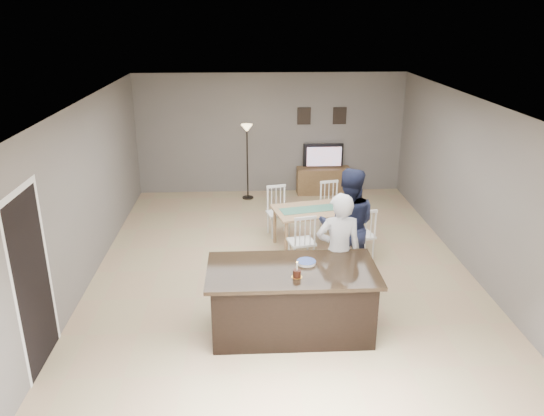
{
  "coord_description": "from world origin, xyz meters",
  "views": [
    {
      "loc": [
        -0.55,
        -7.75,
        3.92
      ],
      "look_at": [
        -0.18,
        -0.3,
        1.16
      ],
      "focal_mm": 35.0,
      "sensor_mm": 36.0,
      "label": 1
    }
  ],
  "objects_px": {
    "tv_console": "(323,181)",
    "television": "(324,156)",
    "kitchen_island": "(292,300)",
    "birthday_cake": "(297,273)",
    "plate_stack": "(306,262)",
    "dining_table": "(318,215)",
    "floor_lamp": "(247,142)",
    "woman": "(338,252)",
    "man": "(347,226)"
  },
  "relations": [
    {
      "from": "kitchen_island",
      "to": "television",
      "type": "bearing_deg",
      "value": 77.99
    },
    {
      "from": "floor_lamp",
      "to": "man",
      "type": "bearing_deg",
      "value": -69.46
    },
    {
      "from": "woman",
      "to": "television",
      "type": "bearing_deg",
      "value": -96.47
    },
    {
      "from": "tv_console",
      "to": "woman",
      "type": "xyz_separation_m",
      "value": [
        -0.52,
        -5.02,
        0.55
      ]
    },
    {
      "from": "birthday_cake",
      "to": "floor_lamp",
      "type": "bearing_deg",
      "value": 95.85
    },
    {
      "from": "birthday_cake",
      "to": "man",
      "type": "bearing_deg",
      "value": 59.9
    },
    {
      "from": "birthday_cake",
      "to": "dining_table",
      "type": "height_order",
      "value": "birthday_cake"
    },
    {
      "from": "dining_table",
      "to": "woman",
      "type": "bearing_deg",
      "value": -102.62
    },
    {
      "from": "kitchen_island",
      "to": "man",
      "type": "xyz_separation_m",
      "value": [
        0.95,
        1.35,
        0.45
      ]
    },
    {
      "from": "birthday_cake",
      "to": "dining_table",
      "type": "bearing_deg",
      "value": 77.27
    },
    {
      "from": "plate_stack",
      "to": "woman",
      "type": "bearing_deg",
      "value": 40.6
    },
    {
      "from": "television",
      "to": "floor_lamp",
      "type": "xyz_separation_m",
      "value": [
        -1.73,
        -0.34,
        0.43
      ]
    },
    {
      "from": "kitchen_island",
      "to": "television",
      "type": "distance_m",
      "value": 5.78
    },
    {
      "from": "floor_lamp",
      "to": "plate_stack",
      "type": "bearing_deg",
      "value": -82.04
    },
    {
      "from": "tv_console",
      "to": "television",
      "type": "xyz_separation_m",
      "value": [
        0.0,
        0.07,
        0.56
      ]
    },
    {
      "from": "tv_console",
      "to": "birthday_cake",
      "type": "xyz_separation_m",
      "value": [
        -1.16,
        -5.8,
        0.65
      ]
    },
    {
      "from": "birthday_cake",
      "to": "tv_console",
      "type": "bearing_deg",
      "value": 78.65
    },
    {
      "from": "dining_table",
      "to": "floor_lamp",
      "type": "distance_m",
      "value": 3.01
    },
    {
      "from": "kitchen_island",
      "to": "birthday_cake",
      "type": "bearing_deg",
      "value": -80.99
    },
    {
      "from": "kitchen_island",
      "to": "dining_table",
      "type": "relative_size",
      "value": 1.08
    },
    {
      "from": "kitchen_island",
      "to": "floor_lamp",
      "type": "relative_size",
      "value": 1.29
    },
    {
      "from": "tv_console",
      "to": "plate_stack",
      "type": "relative_size",
      "value": 4.86
    },
    {
      "from": "floor_lamp",
      "to": "woman",
      "type": "bearing_deg",
      "value": -75.71
    },
    {
      "from": "kitchen_island",
      "to": "woman",
      "type": "relative_size",
      "value": 1.26
    },
    {
      "from": "television",
      "to": "floor_lamp",
      "type": "distance_m",
      "value": 1.82
    },
    {
      "from": "plate_stack",
      "to": "dining_table",
      "type": "distance_m",
      "value": 2.57
    },
    {
      "from": "kitchen_island",
      "to": "dining_table",
      "type": "xyz_separation_m",
      "value": [
        0.68,
        2.63,
        0.14
      ]
    },
    {
      "from": "television",
      "to": "woman",
      "type": "distance_m",
      "value": 5.12
    },
    {
      "from": "woman",
      "to": "birthday_cake",
      "type": "height_order",
      "value": "woman"
    },
    {
      "from": "birthday_cake",
      "to": "dining_table",
      "type": "xyz_separation_m",
      "value": [
        0.65,
        2.86,
        -0.36
      ]
    },
    {
      "from": "birthday_cake",
      "to": "plate_stack",
      "type": "xyz_separation_m",
      "value": [
        0.16,
        0.36,
        -0.03
      ]
    },
    {
      "from": "dining_table",
      "to": "floor_lamp",
      "type": "bearing_deg",
      "value": 101.89
    },
    {
      "from": "man",
      "to": "floor_lamp",
      "type": "height_order",
      "value": "man"
    },
    {
      "from": "man",
      "to": "dining_table",
      "type": "distance_m",
      "value": 1.35
    },
    {
      "from": "plate_stack",
      "to": "man",
      "type": "bearing_deg",
      "value": 58.11
    },
    {
      "from": "plate_stack",
      "to": "dining_table",
      "type": "relative_size",
      "value": 0.12
    },
    {
      "from": "birthday_cake",
      "to": "floor_lamp",
      "type": "relative_size",
      "value": 0.13
    },
    {
      "from": "woman",
      "to": "floor_lamp",
      "type": "relative_size",
      "value": 1.02
    },
    {
      "from": "man",
      "to": "floor_lamp",
      "type": "relative_size",
      "value": 1.08
    },
    {
      "from": "television",
      "to": "floor_lamp",
      "type": "height_order",
      "value": "floor_lamp"
    },
    {
      "from": "television",
      "to": "man",
      "type": "xyz_separation_m",
      "value": [
        -0.25,
        -4.29,
        0.04
      ]
    },
    {
      "from": "woman",
      "to": "dining_table",
      "type": "height_order",
      "value": "woman"
    },
    {
      "from": "man",
      "to": "birthday_cake",
      "type": "xyz_separation_m",
      "value": [
        -0.91,
        -1.58,
        0.04
      ]
    },
    {
      "from": "tv_console",
      "to": "floor_lamp",
      "type": "height_order",
      "value": "floor_lamp"
    },
    {
      "from": "kitchen_island",
      "to": "woman",
      "type": "distance_m",
      "value": 0.96
    },
    {
      "from": "dining_table",
      "to": "man",
      "type": "bearing_deg",
      "value": -90.79
    },
    {
      "from": "television",
      "to": "plate_stack",
      "type": "distance_m",
      "value": 5.6
    },
    {
      "from": "kitchen_island",
      "to": "tv_console",
      "type": "distance_m",
      "value": 5.7
    },
    {
      "from": "woman",
      "to": "floor_lamp",
      "type": "height_order",
      "value": "woman"
    },
    {
      "from": "birthday_cake",
      "to": "plate_stack",
      "type": "relative_size",
      "value": 0.86
    }
  ]
}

